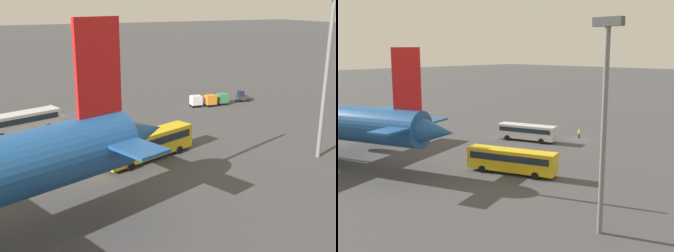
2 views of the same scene
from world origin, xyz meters
The scene contains 5 objects.
ground_plane centered at (0.00, 0.00, 0.00)m, with size 600.00×600.00×0.00m, color #424244.
shuttle_bus_near centered at (6.46, 8.23, 1.83)m, with size 11.52×5.85×3.03m.
shuttle_bus_far centered at (-6.02, 25.87, 2.01)m, with size 12.86×6.55×3.37m.
worker_person centered at (0.69, -0.53, 0.87)m, with size 0.38×0.38×1.74m.
light_pole centered at (-25.09, 34.20, 11.92)m, with size 2.80×0.70×19.72m.
Camera 2 is at (-44.37, 67.05, 16.97)m, focal length 45.00 mm.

